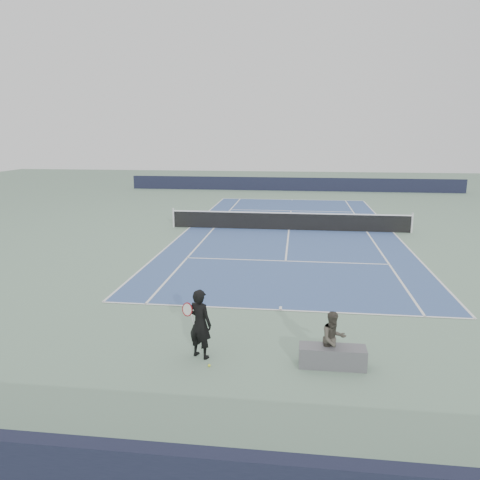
# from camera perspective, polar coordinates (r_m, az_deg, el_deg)

# --- Properties ---
(ground) EXTENTS (80.00, 80.00, 0.00)m
(ground) POSITION_cam_1_polar(r_m,az_deg,el_deg) (25.44, 5.98, 1.22)
(ground) COLOR slate
(court_surface) EXTENTS (10.97, 23.77, 0.01)m
(court_surface) POSITION_cam_1_polar(r_m,az_deg,el_deg) (25.44, 5.98, 1.24)
(court_surface) COLOR #395388
(court_surface) RESTS_ON ground
(tennis_net) EXTENTS (12.90, 0.10, 1.07)m
(tennis_net) POSITION_cam_1_polar(r_m,az_deg,el_deg) (25.35, 6.01, 2.34)
(tennis_net) COLOR silver
(tennis_net) RESTS_ON ground
(windscreen_far) EXTENTS (30.00, 0.25, 1.20)m
(windscreen_far) POSITION_cam_1_polar(r_m,az_deg,el_deg) (43.04, 6.51, 6.78)
(windscreen_far) COLOR black
(windscreen_far) RESTS_ON ground
(tennis_player) EXTENTS (0.83, 0.67, 1.66)m
(tennis_player) POSITION_cam_1_polar(r_m,az_deg,el_deg) (10.98, -4.90, -10.11)
(tennis_player) COLOR black
(tennis_player) RESTS_ON ground
(tennis_ball) EXTENTS (0.06, 0.06, 0.06)m
(tennis_ball) POSITION_cam_1_polar(r_m,az_deg,el_deg) (10.86, -3.77, -15.01)
(tennis_ball) COLOR yellow
(tennis_ball) RESTS_ON ground
(spectator_bench) EXTENTS (1.54, 1.04, 1.29)m
(spectator_bench) POSITION_cam_1_polar(r_m,az_deg,el_deg) (10.86, 11.24, -12.71)
(spectator_bench) COLOR #57575C
(spectator_bench) RESTS_ON ground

